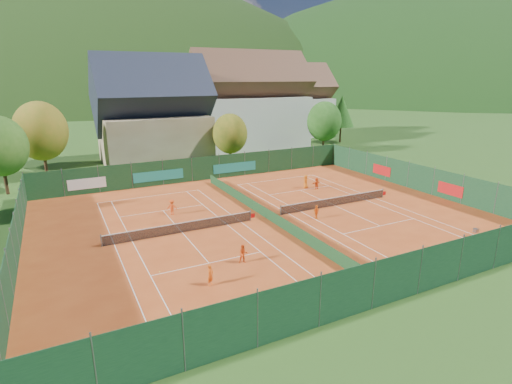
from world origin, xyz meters
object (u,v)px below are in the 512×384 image
(hotel_block_a, at_px, (250,106))
(ball_hopper, at_px, (476,230))
(player_left_far, at_px, (172,207))
(player_right_near, at_px, (316,212))
(player_left_near, at_px, (210,275))
(player_right_far_b, at_px, (316,184))
(chalet, at_px, (153,118))
(player_right_far_a, at_px, (306,181))
(player_left_mid, at_px, (243,254))
(hotel_block_b, at_px, (292,105))

(hotel_block_a, height_order, ball_hopper, hotel_block_a)
(player_left_far, height_order, player_right_near, player_left_far)
(player_left_near, xyz_separation_m, player_right_far_b, (18.90, 15.29, -0.03))
(chalet, xyz_separation_m, player_right_far_a, (12.10, -23.02, -5.83))
(chalet, bearing_deg, player_left_far, -100.11)
(player_left_mid, height_order, player_right_near, player_left_mid)
(player_left_near, distance_m, player_right_far_b, 24.31)
(hotel_block_b, bearing_deg, player_left_mid, -124.84)
(player_left_far, relative_size, player_right_near, 1.11)
(hotel_block_a, bearing_deg, player_left_near, -118.86)
(player_left_near, height_order, player_left_far, player_left_far)
(player_right_far_a, bearing_deg, player_right_far_b, 99.30)
(player_right_far_a, bearing_deg, hotel_block_b, -148.53)
(hotel_block_a, distance_m, player_right_near, 40.75)
(player_left_near, xyz_separation_m, player_right_far_a, (18.08, 16.31, 0.08))
(chalet, bearing_deg, player_right_near, -77.78)
(hotel_block_a, bearing_deg, hotel_block_b, 29.74)
(chalet, distance_m, player_right_far_a, 26.65)
(hotel_block_a, distance_m, player_left_mid, 49.07)
(player_left_near, bearing_deg, player_left_far, 47.49)
(chalet, height_order, ball_hopper, chalet)
(player_right_near, xyz_separation_m, player_right_far_a, (5.09, 9.34, 0.11))
(hotel_block_a, bearing_deg, player_right_far_b, -101.46)
(player_right_far_a, bearing_deg, player_left_far, -21.79)
(hotel_block_a, xyz_separation_m, player_left_near, (-24.99, -45.33, -6.67))
(player_left_near, height_order, player_left_mid, player_left_near)
(hotel_block_b, distance_m, player_left_far, 54.51)
(player_left_mid, bearing_deg, hotel_block_b, 68.31)
(player_right_near, height_order, player_right_far_b, player_right_far_b)
(chalet, distance_m, player_right_near, 33.64)
(player_left_far, bearing_deg, hotel_block_b, -106.17)
(ball_hopper, height_order, player_left_mid, player_left_mid)
(player_right_far_b, bearing_deg, hotel_block_b, -125.67)
(player_left_far, bearing_deg, player_left_near, 111.55)
(player_right_far_a, distance_m, player_right_far_b, 1.31)
(chalet, height_order, player_left_mid, chalet)
(player_right_near, relative_size, player_right_far_b, 0.99)
(player_left_mid, distance_m, player_right_far_b, 20.65)
(ball_hopper, xyz_separation_m, player_right_near, (-9.20, 9.42, 0.12))
(ball_hopper, xyz_separation_m, player_left_mid, (-19.01, 4.33, 0.14))
(hotel_block_b, bearing_deg, player_right_near, -119.28)
(ball_hopper, bearing_deg, player_left_mid, 167.16)
(ball_hopper, bearing_deg, player_right_near, 134.32)
(hotel_block_a, distance_m, ball_hopper, 48.34)
(chalet, relative_size, hotel_block_a, 0.75)
(chalet, bearing_deg, player_right_far_a, -62.28)
(player_left_near, height_order, player_right_near, player_left_near)
(chalet, height_order, player_right_far_b, chalet)
(ball_hopper, height_order, player_right_far_b, player_right_far_b)
(player_left_mid, bearing_deg, ball_hopper, 0.31)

